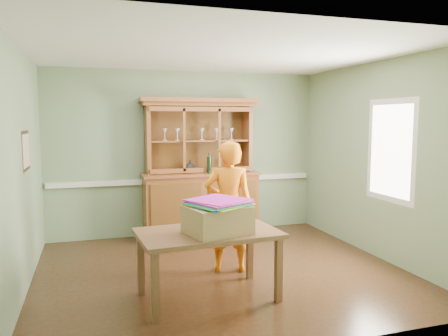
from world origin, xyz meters
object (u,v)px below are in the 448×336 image
object	(u,v)px
china_hutch	(200,188)
dining_table	(208,239)
person	(229,207)
cardboard_box	(218,220)

from	to	relation	value
china_hutch	dining_table	world-z (taller)	china_hutch
dining_table	person	bearing A→B (deg)	53.62
dining_table	person	distance (m)	0.90
china_hutch	cardboard_box	world-z (taller)	china_hutch
dining_table	cardboard_box	xyz separation A→B (m)	(0.07, -0.11, 0.23)
dining_table	cardboard_box	size ratio (longest dim) A/B	2.48
cardboard_box	person	world-z (taller)	person
dining_table	person	size ratio (longest dim) A/B	0.92
china_hutch	cardboard_box	bearing A→B (deg)	-100.10
china_hutch	person	world-z (taller)	china_hutch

